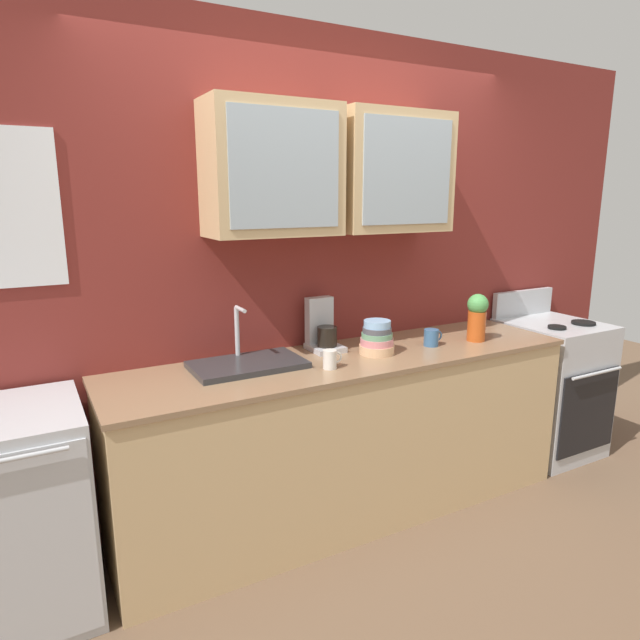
# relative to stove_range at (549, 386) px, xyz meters

# --- Properties ---
(ground_plane) EXTENTS (10.00, 10.00, 0.00)m
(ground_plane) POSITION_rel_stove_range_xyz_m (-1.63, 0.00, -0.47)
(ground_plane) COLOR brown
(back_wall_unit) EXTENTS (4.89, 0.42, 2.64)m
(back_wall_unit) POSITION_rel_stove_range_xyz_m (-1.64, 0.34, 0.95)
(back_wall_unit) COLOR maroon
(back_wall_unit) RESTS_ON ground_plane
(counter) EXTENTS (2.60, 0.65, 0.92)m
(counter) POSITION_rel_stove_range_xyz_m (-1.63, 0.00, -0.01)
(counter) COLOR tan
(counter) RESTS_ON ground_plane
(stove_range) EXTENTS (0.58, 0.66, 1.10)m
(stove_range) POSITION_rel_stove_range_xyz_m (0.00, 0.00, 0.00)
(stove_range) COLOR silver
(stove_range) RESTS_ON ground_plane
(sink_faucet) EXTENTS (0.56, 0.33, 0.30)m
(sink_faucet) POSITION_rel_stove_range_xyz_m (-2.19, 0.08, 0.47)
(sink_faucet) COLOR #2D2D30
(sink_faucet) RESTS_ON counter
(bowl_stack) EXTENTS (0.19, 0.19, 0.18)m
(bowl_stack) POSITION_rel_stove_range_xyz_m (-1.48, -0.02, 0.53)
(bowl_stack) COLOR #E0AD7F
(bowl_stack) RESTS_ON counter
(vase) EXTENTS (0.12, 0.12, 0.28)m
(vase) POSITION_rel_stove_range_xyz_m (-0.81, -0.08, 0.60)
(vase) COLOR #BF4C19
(vase) RESTS_ON counter
(cup_near_sink) EXTENTS (0.10, 0.07, 0.09)m
(cup_near_sink) POSITION_rel_stove_range_xyz_m (-1.83, -0.13, 0.50)
(cup_near_sink) COLOR silver
(cup_near_sink) RESTS_ON counter
(cup_near_bowls) EXTENTS (0.12, 0.08, 0.10)m
(cup_near_bowls) POSITION_rel_stove_range_xyz_m (-1.11, -0.04, 0.50)
(cup_near_bowls) COLOR #38608C
(cup_near_bowls) RESTS_ON counter
(dishwasher) EXTENTS (0.61, 0.64, 0.92)m
(dishwasher) POSITION_rel_stove_range_xyz_m (-3.28, -0.00, -0.01)
(dishwasher) COLOR silver
(dishwasher) RESTS_ON ground_plane
(coffee_maker) EXTENTS (0.17, 0.20, 0.29)m
(coffee_maker) POSITION_rel_stove_range_xyz_m (-1.69, 0.19, 0.56)
(coffee_maker) COLOR #B7B7BC
(coffee_maker) RESTS_ON counter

